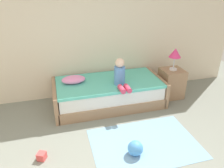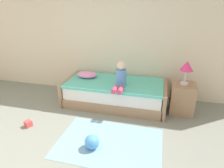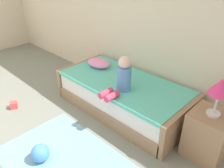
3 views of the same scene
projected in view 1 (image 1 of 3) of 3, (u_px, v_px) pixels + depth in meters
wall_rear at (72, 26)px, 4.13m from camera, size 7.20×0.10×2.90m
bed at (109, 93)px, 4.27m from camera, size 2.11×1.00×0.50m
nightstand at (171, 83)px, 4.54m from camera, size 0.44×0.44×0.60m
table_lamp at (175, 54)px, 4.26m from camera, size 0.24×0.24×0.45m
child_figure at (120, 75)px, 3.91m from camera, size 0.20×0.51×0.50m
pillow at (74, 80)px, 4.06m from camera, size 0.44×0.30×0.13m
toy_ball at (135, 148)px, 3.04m from camera, size 0.22×0.22×0.22m
area_rug at (144, 143)px, 3.29m from camera, size 1.60×1.10×0.01m
toy_block at (42, 156)px, 2.98m from camera, size 0.15×0.15×0.11m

